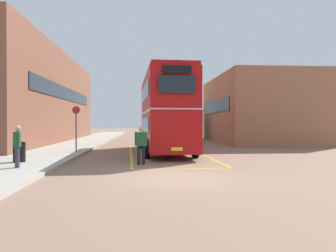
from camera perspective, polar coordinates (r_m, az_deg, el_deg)
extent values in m
plane|color=#846651|center=(25.15, -1.81, -3.54)|extent=(135.60, 135.60, 0.00)
cube|color=#A39E93|center=(28.05, -15.43, -2.98)|extent=(4.00, 57.60, 0.14)
cube|color=brown|center=(31.70, -23.64, 4.56)|extent=(6.91, 25.62, 8.05)
cube|color=#232D38|center=(30.75, -17.48, 5.46)|extent=(0.06, 19.47, 1.10)
cube|color=#9E6647|center=(30.88, 16.05, 2.78)|extent=(8.27, 12.54, 5.98)
cube|color=#19232D|center=(29.71, 8.48, 3.46)|extent=(0.06, 9.53, 1.10)
cylinder|color=black|center=(22.64, -4.62, -2.75)|extent=(0.33, 1.01, 1.00)
cylinder|color=black|center=(22.88, 1.71, -2.71)|extent=(0.33, 1.01, 1.00)
cylinder|color=black|center=(16.51, -3.73, -4.05)|extent=(0.33, 1.01, 1.00)
cylinder|color=black|center=(16.84, 4.88, -3.96)|extent=(0.33, 1.01, 1.00)
cube|color=#A80F0F|center=(19.63, -0.57, -0.65)|extent=(2.92, 10.02, 2.10)
cube|color=#A80F0F|center=(19.69, -0.57, 5.46)|extent=(2.91, 9.82, 2.10)
cube|color=#A80F0F|center=(19.82, -0.57, 8.78)|extent=(2.80, 9.72, 0.20)
cube|color=silver|center=(19.63, -0.57, 2.41)|extent=(2.94, 9.92, 0.14)
cube|color=#19232D|center=(19.53, -4.19, 0.22)|extent=(0.42, 8.12, 0.84)
cube|color=#19232D|center=(19.60, -4.19, 5.78)|extent=(0.42, 8.12, 0.84)
cube|color=#19232D|center=(19.80, 3.00, 0.22)|extent=(0.42, 8.12, 0.84)
cube|color=#19232D|center=(19.88, 3.00, 5.71)|extent=(0.42, 8.12, 0.84)
cube|color=#19232D|center=(14.79, 1.60, 7.42)|extent=(1.71, 0.12, 0.80)
cube|color=black|center=(14.88, 1.60, 10.02)|extent=(1.34, 0.10, 0.36)
cube|color=#19232D|center=(24.58, -1.86, 0.56)|extent=(1.95, 0.13, 1.00)
cube|color=yellow|center=(14.74, 1.60, -4.12)|extent=(0.52, 0.05, 0.16)
cylinder|color=black|center=(39.68, -1.60, -1.30)|extent=(0.38, 0.95, 0.92)
cylinder|color=black|center=(40.23, 2.01, -1.28)|extent=(0.38, 0.95, 0.92)
cylinder|color=black|center=(33.83, 0.24, -1.66)|extent=(0.38, 0.95, 0.92)
cylinder|color=black|center=(34.48, 4.44, -1.61)|extent=(0.38, 0.95, 0.92)
cube|color=#1E512D|center=(37.00, 1.20, 0.31)|extent=(3.84, 10.20, 2.60)
cube|color=silver|center=(37.02, 1.21, 2.42)|extent=(3.64, 9.78, 0.12)
cube|color=#19232D|center=(36.73, -0.72, 0.86)|extent=(1.12, 7.89, 0.96)
cube|color=#19232D|center=(37.31, 3.10, 0.85)|extent=(1.12, 7.89, 0.96)
cube|color=#19232D|center=(41.88, -0.37, 0.78)|extent=(1.99, 0.31, 1.10)
cylinder|color=black|center=(14.24, -4.39, -5.19)|extent=(0.14, 0.14, 0.82)
cylinder|color=black|center=(14.19, -5.24, -5.21)|extent=(0.14, 0.14, 0.82)
cube|color=#1E4728|center=(14.16, -4.81, -2.33)|extent=(0.51, 0.32, 0.61)
cylinder|color=#1E4728|center=(14.21, -3.87, -2.20)|extent=(0.09, 0.09, 0.58)
cylinder|color=#1E4728|center=(14.11, -5.76, -2.22)|extent=(0.09, 0.09, 0.58)
sphere|color=tan|center=(14.12, -4.80, -0.53)|extent=(0.22, 0.22, 0.22)
cylinder|color=#2D2D38|center=(13.59, -25.17, -5.03)|extent=(0.14, 0.14, 0.78)
cylinder|color=#2D2D38|center=(13.39, -25.30, -5.11)|extent=(0.14, 0.14, 0.78)
cube|color=#1E4728|center=(13.44, -25.25, -2.18)|extent=(0.31, 0.49, 0.58)
cylinder|color=#1E4728|center=(13.66, -25.11, -2.01)|extent=(0.09, 0.09, 0.56)
cylinder|color=#1E4728|center=(13.22, -25.40, -2.10)|extent=(0.09, 0.09, 0.56)
sphere|color=tan|center=(13.42, -25.18, -0.36)|extent=(0.21, 0.21, 0.21)
cylinder|color=black|center=(15.36, -24.94, -4.19)|extent=(0.51, 0.51, 0.88)
cylinder|color=olive|center=(15.33, -24.95, -2.48)|extent=(0.54, 0.54, 0.04)
cylinder|color=#4C4C51|center=(19.27, -16.04, -0.59)|extent=(0.08, 0.08, 2.60)
cylinder|color=red|center=(19.27, -16.05, 2.75)|extent=(0.43, 0.14, 0.44)
cube|color=gold|center=(18.61, -6.59, -5.04)|extent=(0.69, 11.91, 0.01)
cube|color=gold|center=(19.07, 5.69, -4.90)|extent=(0.69, 11.91, 0.01)
cube|color=gold|center=(12.87, 2.70, -7.63)|extent=(4.16, 0.32, 0.01)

